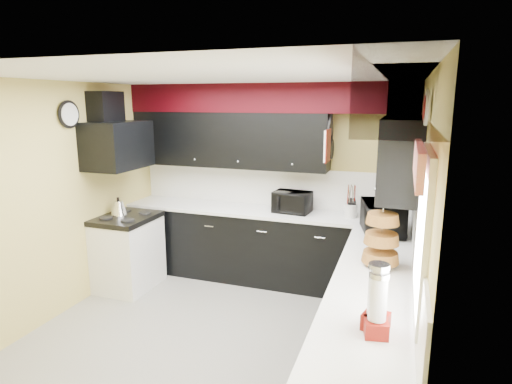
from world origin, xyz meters
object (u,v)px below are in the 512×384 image
Objects in this scene: microwave at (383,218)px; kettle at (119,208)px; knife_block at (351,208)px; toaster_oven at (292,202)px; utensil_crock at (351,211)px.

microwave is 3.03× the size of kettle.
knife_block is at bearing 15.96° from kettle.
kettle is (-2.71, -0.78, -0.04)m from knife_block.
microwave is at bearing -18.64° from toaster_oven.
knife_block is at bearing 22.51° from microwave.
kettle is (-2.00, -0.74, -0.06)m from toaster_oven.
microwave reaches higher than utensil_crock.
microwave is 3.12m from kettle.
microwave is 3.66× the size of utensil_crock.
kettle is at bearing -175.94° from knife_block.
toaster_oven is 2.13× the size of knife_block.
microwave is 0.65m from utensil_crock.
knife_block is 1.08× the size of kettle.
toaster_oven is at bearing 179.79° from utensil_crock.
toaster_oven reaches higher than knife_block.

